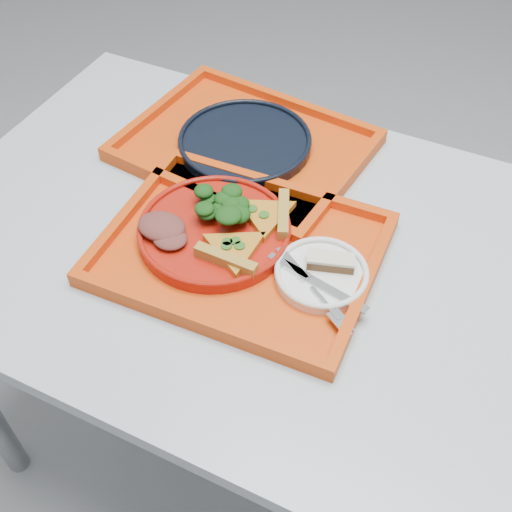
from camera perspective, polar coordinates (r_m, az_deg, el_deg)
name	(u,v)px	position (r m, az deg, el deg)	size (l,w,h in m)	color
ground	(331,472)	(1.71, 6.72, -18.55)	(10.00, 10.00, 0.00)	gray
table	(366,308)	(1.12, 9.73, -4.59)	(1.60, 0.80, 0.75)	#A0AAB4
tray_main	(241,252)	(1.08, -1.35, 0.34)	(0.45, 0.35, 0.01)	#D13F0B
tray_far	(245,149)	(1.29, -0.98, 9.51)	(0.45, 0.35, 0.01)	#D13F0B
dinner_plate	(215,232)	(1.10, -3.70, 2.14)	(0.26, 0.26, 0.02)	#A4160A
side_plate	(321,276)	(1.04, 5.82, -1.74)	(0.15, 0.15, 0.01)	white
navy_plate	(245,143)	(1.28, -0.99, 10.00)	(0.26, 0.26, 0.02)	black
pizza_slice_a	(235,247)	(1.04, -1.89, 0.80)	(0.12, 0.11, 0.02)	gold
pizza_slice_b	(266,213)	(1.10, 0.87, 3.83)	(0.12, 0.10, 0.02)	gold
salad_heap	(219,201)	(1.10, -3.29, 4.95)	(0.10, 0.09, 0.05)	black
meat_portion	(161,226)	(1.08, -8.40, 2.62)	(0.08, 0.07, 0.03)	brown
dessert_bar	(331,261)	(1.03, 6.67, -0.47)	(0.08, 0.05, 0.02)	#4D3019
knife	(317,282)	(1.01, 5.44, -2.32)	(0.18, 0.02, 0.01)	silver
fork	(311,286)	(1.01, 4.90, -2.66)	(0.18, 0.02, 0.01)	silver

